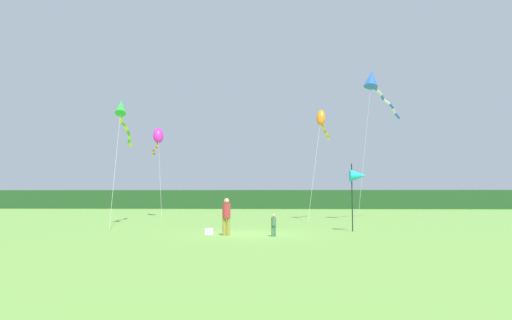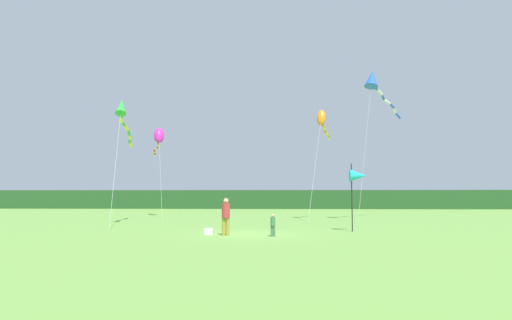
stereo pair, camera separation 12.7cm
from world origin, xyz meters
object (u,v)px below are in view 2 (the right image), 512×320
(kite_green, at_px, (123,114))
(kite_orange, at_px, (322,121))
(kite_blue, at_px, (374,82))
(banner_flag_pole, at_px, (358,176))
(cooler_box, at_px, (209,231))
(kite_magenta, at_px, (159,138))
(person_adult, at_px, (226,215))
(person_child, at_px, (273,224))

(kite_green, bearing_deg, kite_orange, 23.25)
(kite_blue, bearing_deg, banner_flag_pole, -107.70)
(cooler_box, xyz_separation_m, kite_green, (-7.29, 7.63, 7.42))
(kite_magenta, bearing_deg, banner_flag_pole, -46.29)
(banner_flag_pole, bearing_deg, kite_green, 161.08)
(cooler_box, bearing_deg, person_adult, -22.64)
(person_adult, height_order, kite_green, kite_green)
(person_adult, distance_m, person_child, 2.40)
(person_child, xyz_separation_m, kite_green, (-10.50, 8.44, 6.98))
(banner_flag_pole, height_order, kite_orange, kite_orange)
(banner_flag_pole, height_order, kite_green, kite_green)
(person_child, height_order, kite_blue, kite_blue)
(banner_flag_pole, distance_m, kite_magenta, 23.17)
(person_adult, relative_size, kite_orange, 0.20)
(kite_orange, bearing_deg, banner_flag_pole, -86.18)
(person_child, bearing_deg, person_adult, 169.36)
(kite_orange, relative_size, kite_green, 0.88)
(person_child, distance_m, kite_green, 15.17)
(person_child, bearing_deg, kite_green, 141.21)
(cooler_box, bearing_deg, kite_green, 133.68)
(kite_orange, height_order, kite_green, kite_orange)
(banner_flag_pole, bearing_deg, kite_magenta, 133.71)
(banner_flag_pole, height_order, kite_blue, kite_blue)
(cooler_box, relative_size, banner_flag_pole, 0.12)
(kite_orange, xyz_separation_m, kite_green, (-14.39, -6.18, -0.49))
(cooler_box, height_order, kite_green, kite_green)
(kite_orange, height_order, kite_magenta, kite_orange)
(person_adult, bearing_deg, cooler_box, 157.36)
(person_adult, height_order, kite_magenta, kite_magenta)
(person_child, distance_m, kite_orange, 16.87)
(kite_magenta, bearing_deg, kite_green, -87.12)
(person_adult, bearing_deg, kite_blue, 51.79)
(cooler_box, relative_size, kite_orange, 0.05)
(banner_flag_pole, relative_size, kite_magenta, 0.44)
(banner_flag_pole, distance_m, kite_blue, 13.27)
(cooler_box, xyz_separation_m, kite_magenta, (-7.85, 18.87, 7.30))
(banner_flag_pole, xyz_separation_m, kite_blue, (3.25, 10.17, 7.88))
(banner_flag_pole, bearing_deg, kite_blue, 72.30)
(banner_flag_pole, bearing_deg, kite_orange, 93.82)
(kite_orange, bearing_deg, cooler_box, -117.19)
(person_child, distance_m, banner_flag_pole, 6.16)
(kite_magenta, bearing_deg, cooler_box, -67.41)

